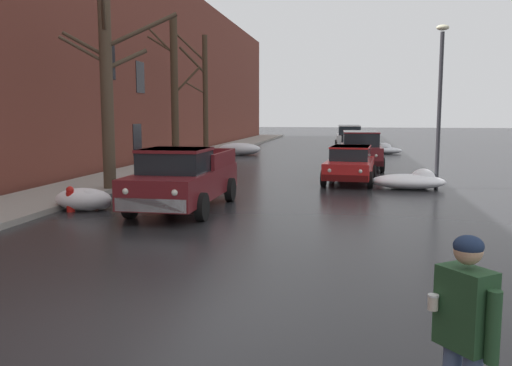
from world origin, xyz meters
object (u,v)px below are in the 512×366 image
Objects in this scene: bare_tree_mid_block at (175,93)px; pedestrian_with_coffee at (464,326)px; street_lamp_post at (440,98)px; bare_tree_far_down_block at (204,95)px; sedan_red_parked_kerbside_close at (350,163)px; suv_maroon_parked_kerbside_mid at (360,148)px; fire_hydrant at (70,199)px; pickup_truck_maroon_approaching_near_lane at (183,179)px; bare_tree_second_along_sidewalk at (108,83)px; suv_white_queued_behind_truck at (349,137)px; sedan_black_parked_far_down_block at (356,146)px.

bare_tree_mid_block is 22.10m from pedestrian_with_coffee.
street_lamp_post is at bearing 82.30° from pedestrian_with_coffee.
bare_tree_far_down_block is 11.98m from sedan_red_parked_kerbside_close.
fire_hydrant is (-8.00, -13.36, -0.63)m from suv_maroon_parked_kerbside_mid.
sedan_red_parked_kerbside_close is 4.11m from street_lamp_post.
street_lamp_post reaches higher than pickup_truck_maroon_approaching_near_lane.
bare_tree_second_along_sidewalk is at bearing -164.94° from street_lamp_post.
bare_tree_far_down_block reaches higher than fire_hydrant.
pickup_truck_maroon_approaching_near_lane is at bearing -99.66° from suv_white_queued_behind_truck.
bare_tree_second_along_sidewalk is 5.22m from pickup_truck_maroon_approaching_near_lane.
suv_white_queued_behind_truck is (-0.61, 13.59, -0.00)m from suv_maroon_parked_kerbside_mid.
street_lamp_post is (2.75, -12.92, 2.47)m from sedan_black_parked_far_down_block.
sedan_black_parked_far_down_block is 7.45m from suv_white_queued_behind_truck.
sedan_black_parked_far_down_block is 13.44m from street_lamp_post.
bare_tree_mid_block reaches higher than street_lamp_post.
bare_tree_second_along_sidewalk is 18.18m from sedan_black_parked_far_down_block.
bare_tree_far_down_block is 1.67× the size of sedan_red_parked_kerbside_close.
sedan_red_parked_kerbside_close is at bearing -94.80° from suv_maroon_parked_kerbside_mid.
bare_tree_far_down_block is 9.58m from sedan_black_parked_far_down_block.
street_lamp_post reaches higher than suv_white_queued_behind_truck.
bare_tree_mid_block is 4.01× the size of pedestrian_with_coffee.
bare_tree_far_down_block is 27.06m from pedestrian_with_coffee.
street_lamp_post is (11.18, -9.46, -0.50)m from bare_tree_far_down_block.
street_lamp_post is at bearing 36.94° from pickup_truck_maroon_approaching_near_lane.
bare_tree_second_along_sidewalk is 9.81× the size of fire_hydrant.
bare_tree_second_along_sidewalk is at bearing 124.60° from pedestrian_with_coffee.
bare_tree_second_along_sidewalk is 1.53× the size of sedan_black_parked_far_down_block.
suv_maroon_parked_kerbside_mid is 1.00× the size of suv_white_queued_behind_truck.
sedan_red_parked_kerbside_close is 0.91× the size of suv_white_queued_behind_truck.
pedestrian_with_coffee is (5.49, -10.15, 0.15)m from pickup_truck_maroon_approaching_near_lane.
pickup_truck_maroon_approaching_near_lane is 7.50× the size of fire_hydrant.
suv_maroon_parked_kerbside_mid is at bearing -88.54° from sedan_black_parked_far_down_block.
suv_maroon_parked_kerbside_mid is 1.06× the size of sedan_black_parked_far_down_block.
pickup_truck_maroon_approaching_near_lane reaches higher than fire_hydrant.
bare_tree_mid_block is at bearing 90.42° from bare_tree_second_along_sidewalk.
pedestrian_with_coffee is at bearing -88.87° from suv_maroon_parked_kerbside_mid.
suv_white_queued_behind_truck reaches higher than pedestrian_with_coffee.
bare_tree_far_down_block is at bearing 162.54° from suv_maroon_parked_kerbside_mid.
sedan_red_parked_kerbside_close is (8.00, 4.15, -2.93)m from bare_tree_second_along_sidewalk.
bare_tree_mid_block is at bearing -133.57° from sedan_black_parked_far_down_block.
bare_tree_second_along_sidewalk is 24.77m from suv_white_queued_behind_truck.
suv_maroon_parked_kerbside_mid is at bearing 48.98° from bare_tree_second_along_sidewalk.
bare_tree_mid_block reaches higher than bare_tree_second_along_sidewalk.
street_lamp_post is at bearing -40.24° from bare_tree_far_down_block.
suv_white_queued_behind_truck reaches higher than sedan_red_parked_kerbside_close.
bare_tree_far_down_block reaches higher than bare_tree_mid_block.
bare_tree_far_down_block is at bearing 90.67° from bare_tree_mid_block.
suv_maroon_parked_kerbside_mid reaches higher than sedan_red_parked_kerbside_close.
bare_tree_far_down_block reaches higher than suv_white_queued_behind_truck.
suv_white_queued_behind_truck is 27.95m from fire_hydrant.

